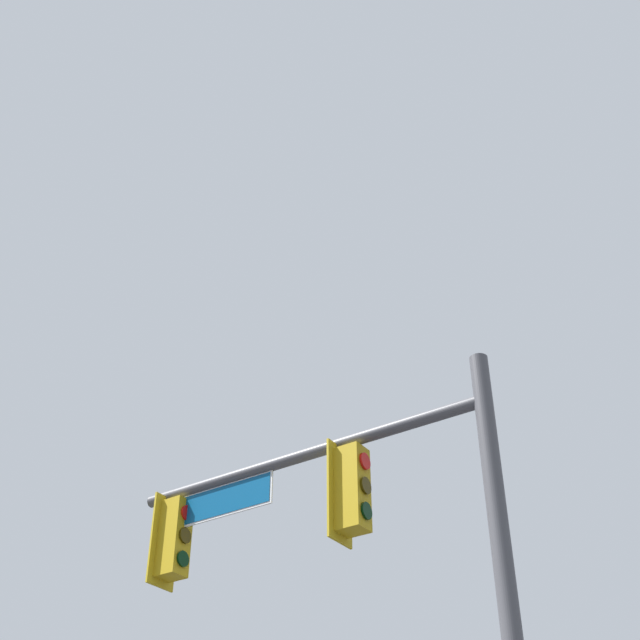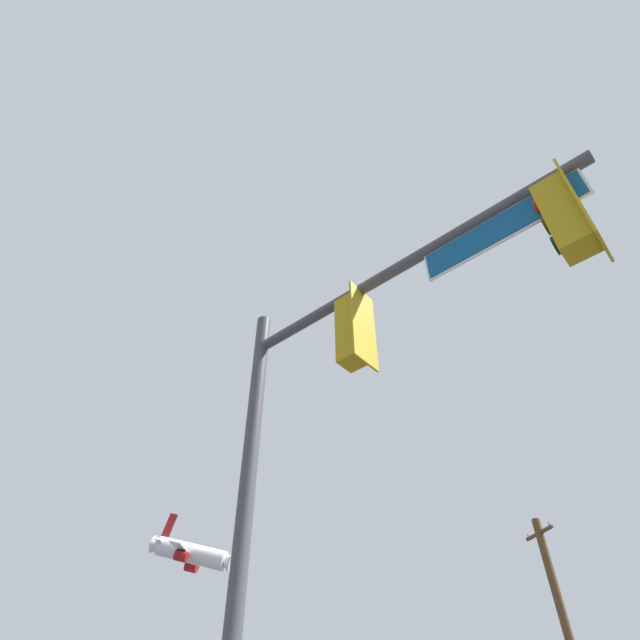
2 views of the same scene
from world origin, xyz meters
TOP-DOWN VIEW (x-y plane):
  - signal_pole_near at (-7.11, -8.31)m, footprint 5.43×0.69m
  - airplane at (-104.76, 68.82)m, footprint 19.97×17.36m

SIDE VIEW (x-z plane):
  - signal_pole_near at x=-7.11m, z-range 1.54..8.95m
  - airplane at x=-104.76m, z-range 31.92..46.26m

